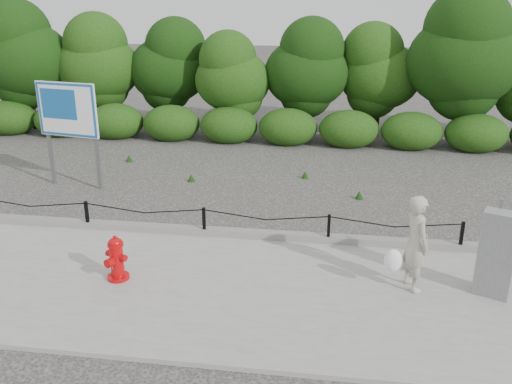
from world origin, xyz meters
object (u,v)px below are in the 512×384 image
at_px(fire_hydrant, 116,259).
at_px(pedestrian, 414,244).
at_px(advertising_sign, 68,114).
at_px(utility_cabinet, 497,254).

relative_size(fire_hydrant, pedestrian, 0.49).
distance_m(fire_hydrant, advertising_sign, 5.69).
relative_size(pedestrian, advertising_sign, 0.61).
distance_m(pedestrian, advertising_sign, 9.04).
xyz_separation_m(fire_hydrant, advertising_sign, (-2.99, 4.61, 1.44)).
height_order(pedestrian, advertising_sign, advertising_sign).
relative_size(fire_hydrant, advertising_sign, 0.30).
height_order(utility_cabinet, advertising_sign, advertising_sign).
bearing_deg(advertising_sign, utility_cabinet, -14.21).
xyz_separation_m(pedestrian, utility_cabinet, (1.28, -0.03, -0.08)).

